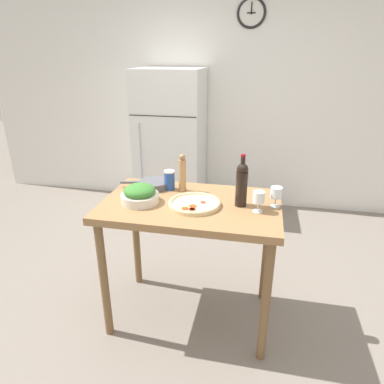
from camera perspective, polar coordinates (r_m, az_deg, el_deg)
ground_plane at (r=2.78m, az=-0.16°, el=-19.58°), size 14.00×14.00×0.00m
wall_back at (r=4.30m, az=6.19°, el=14.86°), size 6.40×0.08×2.60m
refrigerator at (r=4.14m, az=-3.56°, el=8.19°), size 0.76×0.68×1.69m
prep_counter at (r=2.31m, az=-0.18°, el=-4.52°), size 1.17×0.72×0.93m
wine_bottle at (r=2.18m, az=8.28°, el=1.45°), size 0.07×0.07×0.34m
wine_glass_near at (r=2.14m, az=11.03°, el=-1.02°), size 0.07×0.07×0.13m
wine_glass_far at (r=2.23m, az=13.86°, el=-0.23°), size 0.07×0.07×0.13m
pepper_mill at (r=2.40m, az=-1.62°, el=3.11°), size 0.05×0.05×0.27m
salad_bowl at (r=2.27m, az=-8.70°, el=-0.39°), size 0.25×0.25×0.13m
homemade_pizza at (r=2.21m, az=0.43°, el=-1.92°), size 0.34×0.34×0.03m
salt_canister at (r=2.46m, az=-3.78°, el=2.01°), size 0.08×0.08×0.14m
cast_iron_skillet at (r=2.52m, az=-6.40°, el=1.36°), size 0.35×0.22×0.05m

